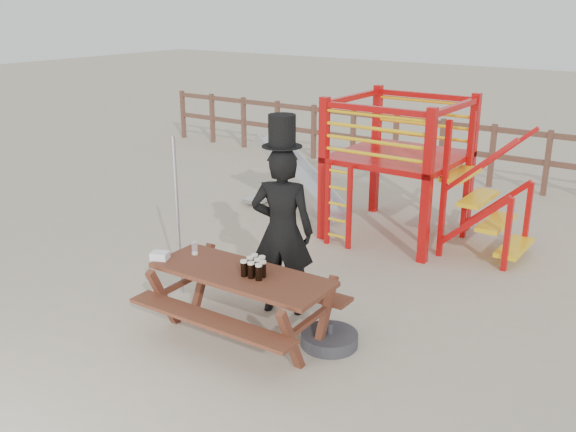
# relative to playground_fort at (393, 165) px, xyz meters

# --- Properties ---
(ground) EXTENTS (60.00, 60.00, 0.00)m
(ground) POSITION_rel_playground_fort_xyz_m (-0.12, -3.58, -1.07)
(ground) COLOR #B6A68D
(ground) RESTS_ON ground
(back_fence) EXTENTS (15.09, 0.09, 1.20)m
(back_fence) POSITION_rel_playground_fort_xyz_m (-0.12, 3.42, -0.34)
(back_fence) COLOR brown
(back_fence) RESTS_ON ground
(playground_fort) EXTENTS (4.71, 1.84, 2.10)m
(playground_fort) POSITION_rel_playground_fort_xyz_m (0.00, 0.00, 0.00)
(playground_fort) COLOR #BA0C0C
(playground_fort) RESTS_ON ground
(picnic_table) EXTENTS (1.95, 1.38, 0.74)m
(picnic_table) POSITION_rel_playground_fort_xyz_m (0.18, -3.78, -0.60)
(picnic_table) COLOR brown
(picnic_table) RESTS_ON ground
(man_with_hat) EXTENTS (0.82, 0.70, 2.25)m
(man_with_hat) POSITION_rel_playground_fort_xyz_m (0.16, -3.03, -0.06)
(man_with_hat) COLOR black
(man_with_hat) RESTS_ON ground
(metal_pole) EXTENTS (0.04, 0.04, 1.93)m
(metal_pole) POSITION_rel_playground_fort_xyz_m (-1.10, -3.38, -0.10)
(metal_pole) COLOR #B2B2B7
(metal_pole) RESTS_ON ground
(parasol_base) EXTENTS (0.59, 0.59, 0.25)m
(parasol_base) POSITION_rel_playground_fort_xyz_m (1.02, -3.40, -1.00)
(parasol_base) COLOR #333338
(parasol_base) RESTS_ON ground
(paper_bag) EXTENTS (0.22, 0.20, 0.08)m
(paper_bag) POSITION_rel_playground_fort_xyz_m (-0.75, -4.01, -0.29)
(paper_bag) COLOR white
(paper_bag) RESTS_ON picnic_table
(stout_pints) EXTENTS (0.26, 0.26, 0.17)m
(stout_pints) POSITION_rel_playground_fort_xyz_m (0.34, -3.75, -0.24)
(stout_pints) COLOR black
(stout_pints) RESTS_ON picnic_table
(empty_glasses) EXTENTS (0.07, 0.07, 0.15)m
(empty_glasses) POSITION_rel_playground_fort_xyz_m (-0.54, -3.70, -0.26)
(empty_glasses) COLOR silver
(empty_glasses) RESTS_ON picnic_table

